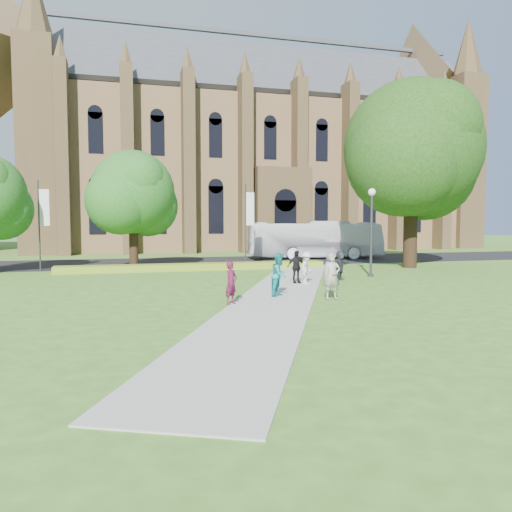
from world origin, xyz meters
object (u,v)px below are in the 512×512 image
object	(u,v)px
streetlamp	(371,221)
pedestrian_0	(231,283)
large_tree	(412,149)
tour_coach	(315,240)

from	to	relation	value
streetlamp	pedestrian_0	distance (m)	12.99
streetlamp	pedestrian_0	world-z (taller)	streetlamp
large_tree	tour_coach	size ratio (longest dim) A/B	1.12
large_tree	pedestrian_0	size ratio (longest dim) A/B	7.86
pedestrian_0	streetlamp	bearing A→B (deg)	-4.36
streetlamp	pedestrian_0	bearing A→B (deg)	-143.19
tour_coach	large_tree	bearing A→B (deg)	-155.31
tour_coach	pedestrian_0	distance (m)	25.15
large_tree	tour_coach	bearing A→B (deg)	108.71
tour_coach	pedestrian_0	world-z (taller)	tour_coach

